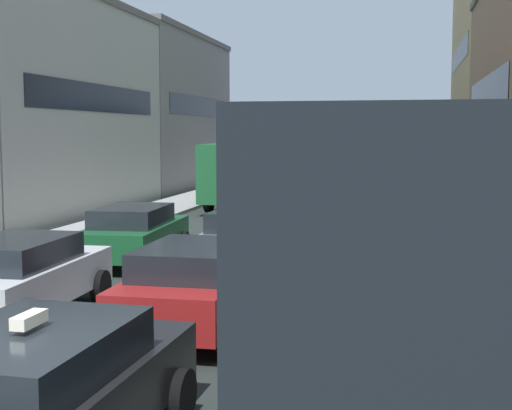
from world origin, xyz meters
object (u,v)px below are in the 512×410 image
at_px(bus_mid_queue_primary, 251,167).
at_px(removalist_box_truck, 413,262).
at_px(coupe_centre_lane_fourth, 295,211).
at_px(sedan_centre_lane_second, 196,284).
at_px(sedan_left_lane_third, 134,233).
at_px(wagon_left_lane_second, 20,276).
at_px(hatchback_centre_lane_third, 250,237).
at_px(bus_far_queue_secondary, 348,141).
at_px(sedan_right_lane_behind_truck, 386,260).
at_px(taxi_centre_lane_front, 40,395).

bearing_deg(bus_mid_queue_primary, removalist_box_truck, -165.20).
bearing_deg(coupe_centre_lane_fourth, removalist_box_truck, -167.57).
bearing_deg(coupe_centre_lane_fourth, sedan_centre_lane_second, 179.33).
bearing_deg(sedan_left_lane_third, bus_mid_queue_primary, -2.28).
bearing_deg(sedan_left_lane_third, wagon_left_lane_second, 177.27).
distance_m(sedan_centre_lane_second, sedan_left_lane_third, 6.67).
bearing_deg(hatchback_centre_lane_third, sedan_left_lane_third, 88.86).
height_order(sedan_centre_lane_second, bus_far_queue_secondary, bus_far_queue_secondary).
bearing_deg(removalist_box_truck, sedan_right_lane_behind_truck, 4.93).
distance_m(hatchback_centre_lane_third, coupe_centre_lane_fourth, 5.95).
bearing_deg(bus_mid_queue_primary, sedan_right_lane_behind_truck, -160.90).
relative_size(wagon_left_lane_second, sedan_right_lane_behind_truck, 1.00).
bearing_deg(sedan_centre_lane_second, bus_mid_queue_primary, 9.43).
relative_size(sedan_centre_lane_second, sedan_right_lane_behind_truck, 0.99).
height_order(hatchback_centre_lane_third, coupe_centre_lane_fourth, same).
height_order(removalist_box_truck, taxi_centre_lane_front, removalist_box_truck).
distance_m(wagon_left_lane_second, sedan_right_lane_behind_truck, 7.15).
bearing_deg(removalist_box_truck, taxi_centre_lane_front, 115.68).
bearing_deg(hatchback_centre_lane_third, coupe_centre_lane_fourth, -0.91).
height_order(wagon_left_lane_second, bus_mid_queue_primary, bus_mid_queue_primary).
bearing_deg(bus_far_queue_secondary, taxi_centre_lane_front, -179.27).
relative_size(wagon_left_lane_second, coupe_centre_lane_fourth, 1.00).
relative_size(hatchback_centre_lane_third, sedan_right_lane_behind_truck, 0.99).
distance_m(hatchback_centre_lane_third, bus_mid_queue_primary, 15.86).
xyz_separation_m(taxi_centre_lane_front, wagon_left_lane_second, (-3.33, 5.43, -0.00)).
relative_size(sedan_centre_lane_second, wagon_left_lane_second, 0.99).
relative_size(sedan_left_lane_third, bus_mid_queue_primary, 0.42).
height_order(taxi_centre_lane_front, sedan_right_lane_behind_truck, taxi_centre_lane_front).
relative_size(removalist_box_truck, sedan_centre_lane_second, 1.80).
relative_size(taxi_centre_lane_front, hatchback_centre_lane_third, 1.00).
bearing_deg(sedan_right_lane_behind_truck, removalist_box_truck, -178.24).
height_order(removalist_box_truck, wagon_left_lane_second, removalist_box_truck).
xyz_separation_m(sedan_centre_lane_second, sedan_left_lane_third, (-3.36, 5.76, 0.00)).
xyz_separation_m(wagon_left_lane_second, sedan_right_lane_behind_truck, (6.48, 3.02, 0.00)).
height_order(hatchback_centre_lane_third, bus_mid_queue_primary, bus_mid_queue_primary).
relative_size(bus_mid_queue_primary, bus_far_queue_secondary, 1.00).
bearing_deg(wagon_left_lane_second, sedan_left_lane_third, -1.13).
height_order(sedan_left_lane_third, bus_far_queue_secondary, bus_far_queue_secondary).
bearing_deg(wagon_left_lane_second, coupe_centre_lane_fourth, -17.24).
height_order(sedan_centre_lane_second, coupe_centre_lane_fourth, same).
xyz_separation_m(wagon_left_lane_second, sedan_left_lane_third, (-0.02, 5.74, 0.00)).
distance_m(removalist_box_truck, sedan_right_lane_behind_truck, 6.93).
relative_size(removalist_box_truck, bus_far_queue_secondary, 0.74).
xyz_separation_m(coupe_centre_lane_fourth, sedan_right_lane_behind_truck, (3.19, -8.54, 0.00)).
relative_size(taxi_centre_lane_front, sedan_left_lane_third, 0.99).
relative_size(removalist_box_truck, coupe_centre_lane_fourth, 1.79).
bearing_deg(taxi_centre_lane_front, removalist_box_truck, -63.69).
distance_m(sedan_centre_lane_second, hatchback_centre_lane_third, 5.64).
bearing_deg(bus_mid_queue_primary, bus_far_queue_secondary, -15.51).
relative_size(hatchback_centre_lane_third, bus_mid_queue_primary, 0.41).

